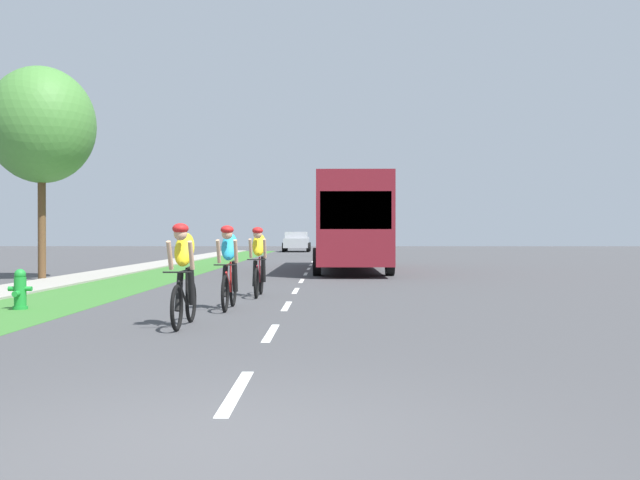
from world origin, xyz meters
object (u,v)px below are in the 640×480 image
at_px(cyclist_lead, 184,274).
at_px(suv_dark_green, 340,242).
at_px(bus_maroon, 350,220).
at_px(pickup_silver, 297,242).
at_px(fire_hydrant_green, 20,290).
at_px(cyclist_distant, 259,261).
at_px(street_tree_near, 42,125).
at_px(cyclist_trailing, 229,266).

bearing_deg(cyclist_lead, suv_dark_green, 85.28).
xyz_separation_m(cyclist_lead, bus_maroon, (3.06, 17.06, 1.17)).
xyz_separation_m(cyclist_lead, pickup_silver, (-0.43, 46.91, 0.02)).
bearing_deg(suv_dark_green, fire_hydrant_green, -101.15).
height_order(cyclist_distant, street_tree_near, street_tree_near).
xyz_separation_m(cyclist_trailing, bus_maroon, (2.73, 14.59, 1.17)).
height_order(fire_hydrant_green, cyclist_trailing, cyclist_trailing).
xyz_separation_m(suv_dark_green, street_tree_near, (-9.64, -24.63, 3.85)).
bearing_deg(street_tree_near, cyclist_lead, -58.44).
distance_m(cyclist_lead, pickup_silver, 46.91).
relative_size(cyclist_lead, street_tree_near, 0.26).
height_order(cyclist_trailing, bus_maroon, bus_maroon).
bearing_deg(bus_maroon, cyclist_distant, -101.64).
height_order(fire_hydrant_green, street_tree_near, street_tree_near).
bearing_deg(suv_dark_green, bus_maroon, -89.60).
xyz_separation_m(cyclist_lead, cyclist_trailing, (0.34, 2.47, 0.00)).
relative_size(bus_maroon, pickup_silver, 2.27).
relative_size(fire_hydrant_green, pickup_silver, 0.15).
bearing_deg(fire_hydrant_green, cyclist_lead, -33.87).
relative_size(cyclist_distant, suv_dark_green, 0.37).
bearing_deg(bus_maroon, suv_dark_green, 90.40).
bearing_deg(cyclist_trailing, pickup_silver, 90.99).
height_order(cyclist_distant, suv_dark_green, suv_dark_green).
bearing_deg(bus_maroon, fire_hydrant_green, -114.45).
relative_size(pickup_silver, street_tree_near, 0.77).
xyz_separation_m(cyclist_distant, bus_maroon, (2.44, 11.86, 1.17)).
distance_m(cyclist_distant, street_tree_near, 10.12).
relative_size(cyclist_lead, bus_maroon, 0.15).
bearing_deg(pickup_silver, street_tree_near, -99.89).
distance_m(cyclist_lead, suv_dark_green, 35.67).
bearing_deg(pickup_silver, cyclist_lead, -89.47).
xyz_separation_m(pickup_silver, street_tree_near, (-6.27, -35.99, 3.97)).
distance_m(suv_dark_green, pickup_silver, 11.85).
relative_size(fire_hydrant_green, suv_dark_green, 0.16).
bearing_deg(suv_dark_green, pickup_silver, 106.52).
distance_m(cyclist_distant, bus_maroon, 12.17).
relative_size(fire_hydrant_green, cyclist_trailing, 0.44).
bearing_deg(cyclist_distant, bus_maroon, 78.36).
distance_m(fire_hydrant_green, suv_dark_green, 33.78).
xyz_separation_m(fire_hydrant_green, cyclist_lead, (3.59, -2.41, 0.44)).
xyz_separation_m(fire_hydrant_green, suv_dark_green, (6.53, 33.14, 0.58)).
bearing_deg(cyclist_trailing, cyclist_lead, -97.75).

